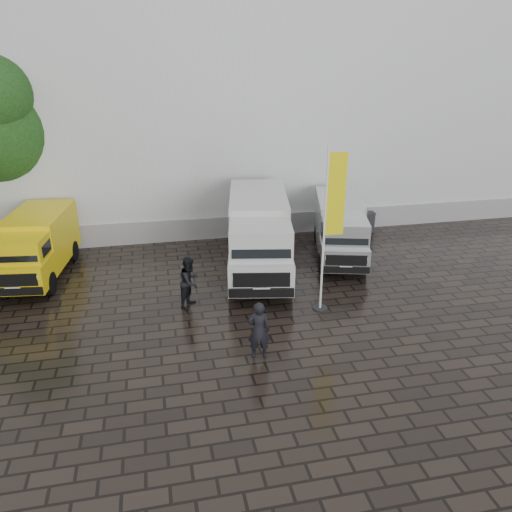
{
  "coord_description": "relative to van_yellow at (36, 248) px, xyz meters",
  "views": [
    {
      "loc": [
        -4.09,
        -13.76,
        8.01
      ],
      "look_at": [
        -0.69,
        2.2,
        1.33
      ],
      "focal_mm": 35.0,
      "sensor_mm": 36.0,
      "label": 1
    }
  ],
  "objects": [
    {
      "name": "ground",
      "position": [
        8.58,
        -5.14,
        -1.17
      ],
      "size": [
        120.0,
        120.0,
        0.0
      ],
      "primitive_type": "plane",
      "color": "black",
      "rests_on": "ground"
    },
    {
      "name": "hall_plinth",
      "position": [
        10.58,
        2.81,
        -0.67
      ],
      "size": [
        44.0,
        0.15,
        1.0
      ],
      "primitive_type": "cube",
      "color": "gray",
      "rests_on": "ground"
    },
    {
      "name": "van_silver",
      "position": [
        11.97,
        -0.44,
        -0.01
      ],
      "size": [
        3.14,
        5.65,
        2.33
      ],
      "primitive_type": null,
      "rotation": [
        0.0,
        0.0,
        -0.27
      ],
      "color": "silver",
      "rests_on": "ground"
    },
    {
      "name": "wheelie_bin",
      "position": [
        14.46,
        2.23,
        -0.69
      ],
      "size": [
        0.65,
        0.65,
        0.97
      ],
      "primitive_type": "cube",
      "rotation": [
        0.0,
        0.0,
        -0.12
      ],
      "color": "black",
      "rests_on": "ground"
    },
    {
      "name": "flagpole",
      "position": [
        9.89,
        -4.78,
        1.91
      ],
      "size": [
        0.88,
        0.5,
        5.46
      ],
      "color": "black",
      "rests_on": "ground"
    },
    {
      "name": "van_yellow",
      "position": [
        0.0,
        0.0,
        0.0
      ],
      "size": [
        2.6,
        5.29,
        2.35
      ],
      "primitive_type": null,
      "rotation": [
        0.0,
        0.0,
        -0.13
      ],
      "color": "yellow",
      "rests_on": "ground"
    },
    {
      "name": "van_white",
      "position": [
        8.35,
        -1.23,
        0.26
      ],
      "size": [
        3.4,
        6.91,
        2.87
      ],
      "primitive_type": null,
      "rotation": [
        0.0,
        0.0,
        -0.19
      ],
      "color": "silver",
      "rests_on": "ground"
    },
    {
      "name": "person_front",
      "position": [
        7.06,
        -7.17,
        -0.31
      ],
      "size": [
        0.7,
        0.52,
        1.73
      ],
      "primitive_type": "imported",
      "rotation": [
        0.0,
        0.0,
        2.96
      ],
      "color": "black",
      "rests_on": "ground"
    },
    {
      "name": "person_tent",
      "position": [
        5.47,
        -3.63,
        -0.29
      ],
      "size": [
        1.04,
        1.09,
        1.76
      ],
      "primitive_type": "imported",
      "rotation": [
        0.0,
        0.0,
        0.95
      ],
      "color": "black",
      "rests_on": "ground"
    },
    {
      "name": "exhibition_hall",
      "position": [
        10.58,
        10.86,
        4.83
      ],
      "size": [
        44.0,
        16.0,
        12.0
      ],
      "primitive_type": "cube",
      "color": "silver",
      "rests_on": "ground"
    }
  ]
}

